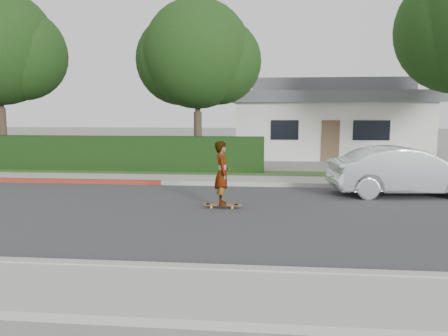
{
  "coord_description": "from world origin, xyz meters",
  "views": [
    {
      "loc": [
        4.62,
        -10.5,
        2.5
      ],
      "look_at": [
        3.47,
        1.12,
        1.0
      ],
      "focal_mm": 35.0,
      "sensor_mm": 36.0,
      "label": 1
    }
  ],
  "objects": [
    {
      "name": "ground",
      "position": [
        0.0,
        0.0,
        0.0
      ],
      "size": [
        120.0,
        120.0,
        0.0
      ],
      "primitive_type": "plane",
      "color": "slate",
      "rests_on": "ground"
    },
    {
      "name": "road",
      "position": [
        0.0,
        0.0,
        0.01
      ],
      "size": [
        60.0,
        8.0,
        0.01
      ],
      "primitive_type": "cube",
      "color": "#2D2D30",
      "rests_on": "ground"
    },
    {
      "name": "curb_far",
      "position": [
        0.0,
        4.1,
        0.07
      ],
      "size": [
        60.0,
        0.2,
        0.15
      ],
      "primitive_type": "cube",
      "color": "#9E9E99",
      "rests_on": "ground"
    },
    {
      "name": "sidewalk_far",
      "position": [
        0.0,
        5.0,
        0.06
      ],
      "size": [
        60.0,
        1.6,
        0.12
      ],
      "primitive_type": "cube",
      "color": "gray",
      "rests_on": "ground"
    },
    {
      "name": "planting_strip",
      "position": [
        0.0,
        6.6,
        0.05
      ],
      "size": [
        60.0,
        1.6,
        0.1
      ],
      "primitive_type": "cube",
      "color": "#2D4C1E",
      "rests_on": "ground"
    },
    {
      "name": "hedge",
      "position": [
        -3.0,
        7.2,
        0.75
      ],
      "size": [
        15.0,
        1.0,
        1.5
      ],
      "primitive_type": "cube",
      "color": "black",
      "rests_on": "ground"
    },
    {
      "name": "tree_left",
      "position": [
        -7.51,
        8.69,
        5.26
      ],
      "size": [
        5.99,
        5.21,
        8.0
      ],
      "color": "#33261C",
      "rests_on": "ground"
    },
    {
      "name": "tree_center",
      "position": [
        1.49,
        9.19,
        4.9
      ],
      "size": [
        5.66,
        4.84,
        7.44
      ],
      "color": "#33261C",
      "rests_on": "ground"
    },
    {
      "name": "house",
      "position": [
        8.0,
        16.0,
        2.1
      ],
      "size": [
        10.6,
        8.6,
        4.3
      ],
      "color": "beige",
      "rests_on": "ground"
    },
    {
      "name": "skateboard",
      "position": [
        3.47,
        0.62,
        0.09
      ],
      "size": [
        1.02,
        0.21,
        0.1
      ],
      "rotation": [
        0.0,
        0.0,
        -0.0
      ],
      "color": "gold",
      "rests_on": "ground"
    },
    {
      "name": "skateboarder",
      "position": [
        3.47,
        0.62,
        0.93
      ],
      "size": [
        0.49,
        0.66,
        1.65
      ],
      "primitive_type": "imported",
      "rotation": [
        0.0,
        0.0,
        1.73
      ],
      "color": "white",
      "rests_on": "skateboard"
    },
    {
      "name": "car_silver",
      "position": [
        8.78,
        2.93,
        0.74
      ],
      "size": [
        4.6,
        2.0,
        1.47
      ],
      "primitive_type": "imported",
      "rotation": [
        0.0,
        0.0,
        1.67
      ],
      "color": "silver",
      "rests_on": "ground"
    }
  ]
}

